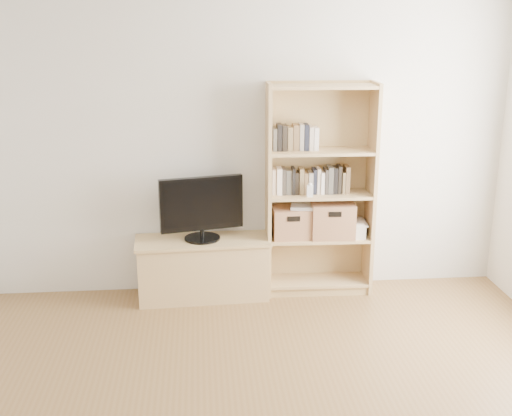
{
  "coord_description": "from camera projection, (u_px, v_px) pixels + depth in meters",
  "views": [
    {
      "loc": [
        -0.42,
        -2.91,
        2.35
      ],
      "look_at": [
        0.01,
        1.9,
        0.91
      ],
      "focal_mm": 45.0,
      "sensor_mm": 36.0,
      "label": 1
    }
  ],
  "objects": [
    {
      "name": "back_wall",
      "position": [
        249.0,
        145.0,
        5.5
      ],
      "size": [
        4.5,
        0.02,
        2.6
      ],
      "primitive_type": "cube",
      "color": "beige",
      "rests_on": "floor"
    },
    {
      "name": "tv_stand",
      "position": [
        203.0,
        269.0,
        5.56
      ],
      "size": [
        1.12,
        0.47,
        0.51
      ],
      "primitive_type": "cube",
      "rotation": [
        0.0,
        0.0,
        0.05
      ],
      "color": "tan",
      "rests_on": "floor"
    },
    {
      "name": "bookshelf",
      "position": [
        320.0,
        191.0,
        5.5
      ],
      "size": [
        0.93,
        0.35,
        1.84
      ],
      "primitive_type": "cube",
      "rotation": [
        0.0,
        0.0,
        -0.02
      ],
      "color": "tan",
      "rests_on": "floor"
    },
    {
      "name": "television",
      "position": [
        202.0,
        208.0,
        5.4
      ],
      "size": [
        0.71,
        0.21,
        0.56
      ],
      "primitive_type": "cube",
      "rotation": [
        0.0,
        0.0,
        0.22
      ],
      "color": "black",
      "rests_on": "tv_stand"
    },
    {
      "name": "books_row_mid",
      "position": [
        320.0,
        179.0,
        5.49
      ],
      "size": [
        0.9,
        0.22,
        0.24
      ],
      "primitive_type": "cube",
      "rotation": [
        0.0,
        0.0,
        -0.05
      ],
      "color": "beige",
      "rests_on": "bookshelf"
    },
    {
      "name": "books_row_upper",
      "position": [
        297.0,
        138.0,
        5.38
      ],
      "size": [
        0.37,
        0.14,
        0.19
      ],
      "primitive_type": "cube",
      "rotation": [
        0.0,
        0.0,
        0.01
      ],
      "color": "beige",
      "rests_on": "bookshelf"
    },
    {
      "name": "baby_monitor",
      "position": [
        310.0,
        191.0,
        5.39
      ],
      "size": [
        0.06,
        0.04,
        0.1
      ],
      "primitive_type": "cube",
      "rotation": [
        0.0,
        0.0,
        -0.14
      ],
      "color": "white",
      "rests_on": "bookshelf"
    },
    {
      "name": "basket_left",
      "position": [
        291.0,
        222.0,
        5.56
      ],
      "size": [
        0.33,
        0.27,
        0.27
      ],
      "primitive_type": "cube",
      "rotation": [
        0.0,
        0.0,
        0.02
      ],
      "color": "#A36F4A",
      "rests_on": "bookshelf"
    },
    {
      "name": "basket_right",
      "position": [
        332.0,
        219.0,
        5.58
      ],
      "size": [
        0.39,
        0.32,
        0.31
      ],
      "primitive_type": "cube",
      "rotation": [
        0.0,
        0.0,
        -0.05
      ],
      "color": "#A36F4A",
      "rests_on": "bookshelf"
    },
    {
      "name": "laptop",
      "position": [
        311.0,
        206.0,
        5.52
      ],
      "size": [
        0.37,
        0.29,
        0.03
      ],
      "primitive_type": "cube",
      "rotation": [
        0.0,
        0.0,
        -0.19
      ],
      "color": "silver",
      "rests_on": "basket_left"
    },
    {
      "name": "magazine_stack",
      "position": [
        355.0,
        229.0,
        5.62
      ],
      "size": [
        0.2,
        0.26,
        0.11
      ],
      "primitive_type": "cube",
      "rotation": [
        0.0,
        0.0,
        -0.13
      ],
      "color": "silver",
      "rests_on": "bookshelf"
    }
  ]
}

